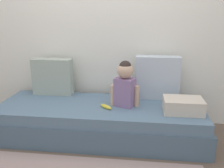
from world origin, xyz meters
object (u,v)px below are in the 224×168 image
(throw_pillow_left, at_px, (53,77))
(couch, at_px, (100,120))
(banana, at_px, (106,107))
(folded_blanket, at_px, (183,105))
(throw_pillow_right, at_px, (157,78))
(toddler, at_px, (125,84))

(throw_pillow_left, bearing_deg, couch, -25.56)
(banana, xyz_separation_m, folded_blanket, (0.81, -0.01, 0.05))
(banana, bearing_deg, couch, 132.01)
(throw_pillow_left, distance_m, throw_pillow_right, 1.30)
(couch, height_order, toddler, toddler)
(banana, relative_size, folded_blanket, 0.42)
(couch, height_order, throw_pillow_left, throw_pillow_left)
(toddler, height_order, folded_blanket, toddler)
(throw_pillow_left, bearing_deg, folded_blanket, -14.93)
(banana, height_order, folded_blanket, folded_blanket)
(couch, relative_size, throw_pillow_right, 4.57)
(throw_pillow_left, relative_size, throw_pillow_right, 0.96)
(throw_pillow_left, distance_m, banana, 0.87)
(couch, xyz_separation_m, toddler, (0.28, 0.01, 0.45))
(couch, distance_m, folded_blanket, 0.94)
(throw_pillow_right, relative_size, folded_blanket, 1.29)
(toddler, xyz_separation_m, banana, (-0.20, -0.11, -0.24))
(throw_pillow_right, distance_m, banana, 0.73)
(couch, relative_size, banana, 13.86)
(couch, distance_m, throw_pillow_left, 0.83)
(throw_pillow_left, xyz_separation_m, toddler, (0.93, -0.30, 0.03))
(toddler, bearing_deg, couch, -178.23)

